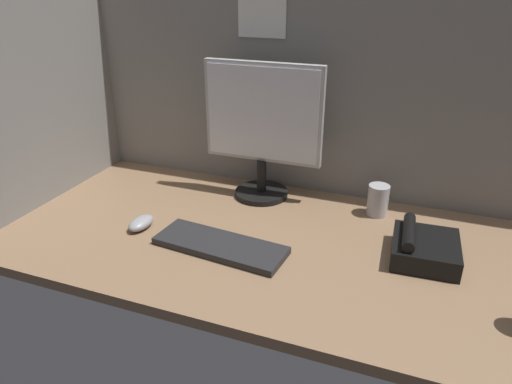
% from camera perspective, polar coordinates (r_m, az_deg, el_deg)
% --- Properties ---
extents(ground_plane, '(1.80, 0.80, 0.03)m').
position_cam_1_polar(ground_plane, '(1.36, 5.12, -6.47)').
color(ground_plane, '#8C6B4C').
extents(cubicle_wall_back, '(1.80, 0.06, 0.76)m').
position_cam_1_polar(cubicle_wall_back, '(1.55, 9.60, 13.13)').
color(cubicle_wall_back, gray).
rests_on(cubicle_wall_back, ground_plane).
extents(cubicle_wall_side, '(0.05, 0.80, 0.76)m').
position_cam_1_polar(cubicle_wall_side, '(1.65, -25.65, 11.73)').
color(cubicle_wall_side, gray).
rests_on(cubicle_wall_side, ground_plane).
extents(monitor, '(0.39, 0.18, 0.45)m').
position_cam_1_polar(monitor, '(1.52, 0.80, 8.03)').
color(monitor, black).
rests_on(monitor, ground_plane).
extents(keyboard, '(0.38, 0.16, 0.02)m').
position_cam_1_polar(keyboard, '(1.30, -4.37, -6.52)').
color(keyboard, '#262628').
rests_on(keyboard, ground_plane).
extents(mouse, '(0.06, 0.10, 0.03)m').
position_cam_1_polar(mouse, '(1.44, -13.84, -3.67)').
color(mouse, '#99999E').
rests_on(mouse, ground_plane).
extents(mug_steel, '(0.07, 0.07, 0.10)m').
position_cam_1_polar(mug_steel, '(1.51, 14.62, -0.97)').
color(mug_steel, '#B2B2B7').
rests_on(mug_steel, ground_plane).
extents(desk_phone, '(0.18, 0.20, 0.09)m').
position_cam_1_polar(desk_phone, '(1.33, 19.75, -6.44)').
color(desk_phone, black).
rests_on(desk_phone, ground_plane).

